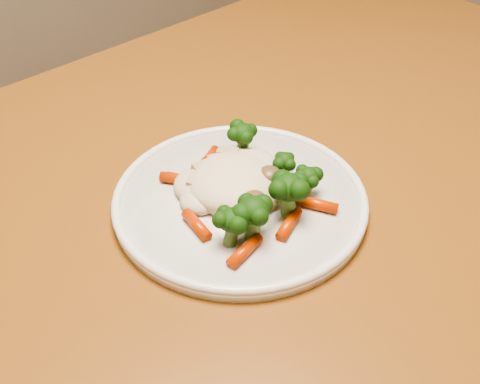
{
  "coord_description": "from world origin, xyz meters",
  "views": [
    {
      "loc": [
        -0.38,
        -0.55,
        1.18
      ],
      "look_at": [
        -0.09,
        -0.15,
        0.77
      ],
      "focal_mm": 45.0,
      "sensor_mm": 36.0,
      "label": 1
    }
  ],
  "objects": [
    {
      "name": "dining_table",
      "position": [
        -0.03,
        -0.14,
        0.66
      ],
      "size": [
        1.36,
        1.01,
        0.75
      ],
      "rotation": [
        0.0,
        0.0,
        0.14
      ],
      "color": "brown",
      "rests_on": "ground"
    },
    {
      "name": "plate",
      "position": [
        -0.09,
        -0.15,
        0.76
      ],
      "size": [
        0.27,
        0.27,
        0.01
      ],
      "primitive_type": "cylinder",
      "color": "white",
      "rests_on": "dining_table"
    },
    {
      "name": "meal",
      "position": [
        -0.09,
        -0.15,
        0.78
      ],
      "size": [
        0.15,
        0.17,
        0.05
      ],
      "color": "beige",
      "rests_on": "plate"
    }
  ]
}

